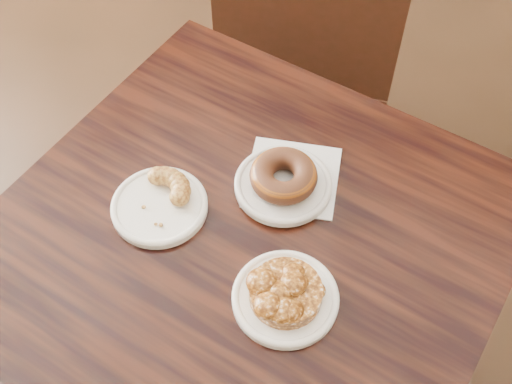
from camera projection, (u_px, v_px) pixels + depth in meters
The scene contains 10 objects.
floor at pixel (310, 317), 1.81m from camera, with size 5.00×5.00×0.00m, color black.
cafe_table at pixel (246, 331), 1.39m from camera, with size 0.83×0.83×0.75m, color black.
chair_far at pixel (316, 36), 1.84m from camera, with size 0.51×0.51×0.90m, color black, non-canonical shape.
napkin at pixel (292, 177), 1.16m from camera, with size 0.16×0.16×0.00m, color silver.
plate_donut at pixel (283, 185), 1.14m from camera, with size 0.17×0.17×0.01m, color silver.
plate_cruller at pixel (159, 207), 1.12m from camera, with size 0.17×0.17×0.01m, color white.
plate_fritter at pixel (285, 298), 1.01m from camera, with size 0.17×0.17×0.01m, color white.
glazed_donut at pixel (284, 176), 1.12m from camera, with size 0.12×0.12×0.04m, color brown.
apple_fritter at pixel (286, 291), 0.99m from camera, with size 0.16×0.16×0.04m, color #3F1C06, non-canonical shape.
cruller_fragment at pixel (158, 199), 1.10m from camera, with size 0.12×0.12×0.03m, color brown, non-canonical shape.
Camera 1 is at (0.22, -0.77, 1.67)m, focal length 45.00 mm.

